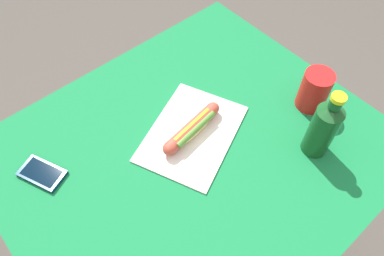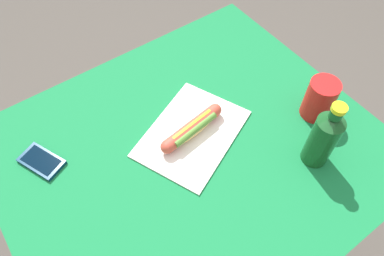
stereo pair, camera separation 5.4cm
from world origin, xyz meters
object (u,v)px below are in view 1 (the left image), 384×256
object	(u,v)px
soda_bottle	(323,128)
drinking_cup	(314,90)
cell_phone	(42,173)
hot_dog	(192,128)

from	to	relation	value
soda_bottle	drinking_cup	distance (m)	0.16
soda_bottle	drinking_cup	xyz separation A→B (m)	(-0.12, -0.11, -0.03)
soda_bottle	drinking_cup	size ratio (longest dim) A/B	1.76
soda_bottle	cell_phone	bearing A→B (deg)	-34.41
cell_phone	drinking_cup	world-z (taller)	drinking_cup
hot_dog	soda_bottle	bearing A→B (deg)	131.35
hot_dog	cell_phone	distance (m)	0.42
soda_bottle	hot_dog	bearing A→B (deg)	-48.65
hot_dog	soda_bottle	size ratio (longest dim) A/B	0.99
cell_phone	soda_bottle	size ratio (longest dim) A/B	0.61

